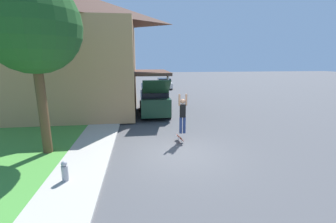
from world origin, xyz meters
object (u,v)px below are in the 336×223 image
object	(u,v)px
lawn_tree_near	(32,26)
suv_parked	(154,99)
car_down_street	(164,83)
skateboarder	(183,113)
fire_hydrant	(65,171)
skateboard	(180,138)

from	to	relation	value
lawn_tree_near	suv_parked	xyz separation A→B (m)	(4.80, 6.48, -3.91)
car_down_street	skateboarder	bearing A→B (deg)	-93.74
skateboarder	fire_hydrant	distance (m)	5.49
skateboard	fire_hydrant	size ratio (longest dim) A/B	1.18
car_down_street	skateboard	xyz separation A→B (m)	(-1.47, -20.31, -0.43)
car_down_street	fire_hydrant	distance (m)	24.11
skateboard	fire_hydrant	bearing A→B (deg)	-143.36
lawn_tree_near	suv_parked	bearing A→B (deg)	53.42
car_down_street	skateboard	size ratio (longest dim) A/B	5.47
skateboard	fire_hydrant	world-z (taller)	fire_hydrant
lawn_tree_near	fire_hydrant	world-z (taller)	lawn_tree_near
skateboard	suv_parked	bearing A→B (deg)	98.07
lawn_tree_near	car_down_street	distance (m)	22.55
suv_parked	car_down_street	distance (m)	14.67
fire_hydrant	skateboard	bearing A→B (deg)	36.64
suv_parked	skateboarder	size ratio (longest dim) A/B	2.91
skateboarder	suv_parked	bearing A→B (deg)	99.65
suv_parked	fire_hydrant	size ratio (longest dim) A/B	8.24
lawn_tree_near	suv_parked	world-z (taller)	lawn_tree_near
lawn_tree_near	skateboarder	bearing A→B (deg)	7.43
skateboard	fire_hydrant	xyz separation A→B (m)	(-4.20, -3.12, 0.20)
lawn_tree_near	skateboarder	world-z (taller)	lawn_tree_near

